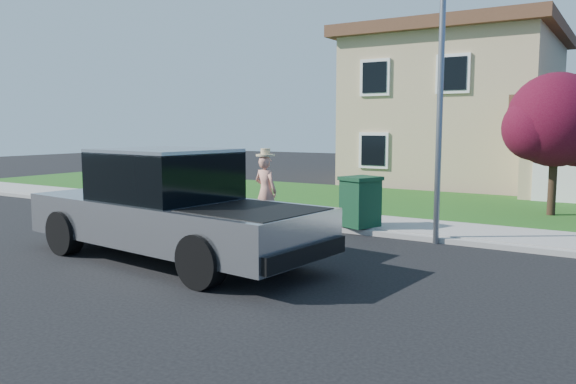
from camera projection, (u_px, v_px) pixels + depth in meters
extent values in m
plane|color=black|center=(237.00, 249.00, 11.93)|extent=(80.00, 80.00, 0.00)
cube|color=gray|center=(340.00, 229.00, 13.85)|extent=(40.00, 0.20, 0.12)
cube|color=gray|center=(359.00, 222.00, 14.78)|extent=(40.00, 2.00, 0.15)
cube|color=#144814|center=(415.00, 204.00, 18.59)|extent=(40.00, 7.00, 0.10)
cube|color=tan|center=(457.00, 113.00, 25.93)|extent=(8.00, 9.00, 6.40)
cube|color=#4C2D1E|center=(460.00, 38.00, 25.54)|extent=(8.80, 9.80, 0.50)
cube|color=white|center=(375.00, 77.00, 23.07)|extent=(1.30, 0.10, 1.50)
cube|color=white|center=(453.00, 74.00, 21.40)|extent=(1.30, 0.10, 1.50)
cube|color=black|center=(374.00, 150.00, 23.42)|extent=(1.30, 0.10, 1.50)
cylinder|color=black|center=(65.00, 233.00, 11.37)|extent=(0.93, 0.43, 0.90)
cylinder|color=black|center=(147.00, 219.00, 12.99)|extent=(0.93, 0.43, 0.90)
cylinder|color=black|center=(201.00, 261.00, 8.95)|extent=(0.93, 0.43, 0.90)
cylinder|color=black|center=(281.00, 241.00, 10.57)|extent=(0.93, 0.43, 0.90)
cube|color=#ABAEB2|center=(172.00, 221.00, 10.88)|extent=(6.58, 2.90, 0.81)
cube|color=black|center=(165.00, 176.00, 10.88)|extent=(2.56, 2.32, 0.95)
cube|color=#ABAEB2|center=(164.00, 151.00, 10.83)|extent=(2.56, 2.32, 0.09)
cube|color=black|center=(254.00, 211.00, 9.54)|extent=(2.20, 2.11, 0.07)
cube|color=black|center=(78.00, 213.00, 12.86)|extent=(0.36, 2.13, 0.45)
cube|color=black|center=(306.00, 254.00, 8.95)|extent=(0.36, 2.13, 0.28)
cube|color=black|center=(181.00, 175.00, 12.39)|extent=(0.16, 0.26, 0.20)
imported|color=tan|center=(266.00, 191.00, 14.55)|extent=(0.72, 0.51, 1.84)
cylinder|color=tan|center=(265.00, 155.00, 14.44)|extent=(0.49, 0.49, 0.05)
cylinder|color=tan|center=(265.00, 152.00, 14.43)|extent=(0.25, 0.25, 0.17)
cylinder|color=black|center=(552.00, 183.00, 15.77)|extent=(0.23, 0.23, 1.82)
sphere|color=#460F1F|center=(556.00, 120.00, 15.57)|extent=(2.62, 2.62, 2.62)
sphere|color=#460F1F|center=(536.00, 128.00, 15.54)|extent=(1.82, 1.82, 1.82)
cube|color=#0E341D|center=(360.00, 203.00, 13.71)|extent=(0.92, 0.98, 1.14)
cube|color=#0E341D|center=(361.00, 178.00, 13.64)|extent=(1.00, 1.07, 0.09)
cylinder|color=slate|center=(439.00, 120.00, 12.15)|extent=(0.13, 0.13, 5.46)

